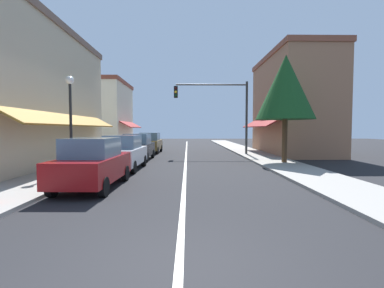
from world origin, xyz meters
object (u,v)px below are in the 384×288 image
(parked_car_second_left, at_px, (123,153))
(traffic_signal_mast_arm, at_px, (221,104))
(tree_right_near, at_px, (286,87))
(parked_car_far_left, at_px, (150,143))
(street_lamp_left_near, at_px, (70,108))
(parked_car_third_left, at_px, (138,147))
(parked_car_nearest_left, at_px, (93,163))

(parked_car_second_left, relative_size, traffic_signal_mast_arm, 0.71)
(traffic_signal_mast_arm, xyz_separation_m, tree_right_near, (3.07, -5.77, 0.49))
(parked_car_second_left, bearing_deg, parked_car_far_left, 91.43)
(parked_car_far_left, height_order, street_lamp_left_near, street_lamp_left_near)
(parked_car_third_left, relative_size, tree_right_near, 0.65)
(parked_car_far_left, xyz_separation_m, tree_right_near, (9.02, -8.19, 3.63))
(parked_car_nearest_left, xyz_separation_m, parked_car_far_left, (0.03, 14.82, 0.00))
(street_lamp_left_near, relative_size, tree_right_near, 0.69)
(parked_car_nearest_left, xyz_separation_m, street_lamp_left_near, (-1.94, 2.92, 2.15))
(street_lamp_left_near, bearing_deg, parked_car_far_left, 80.57)
(parked_car_second_left, distance_m, parked_car_far_left, 10.34)
(parked_car_nearest_left, xyz_separation_m, parked_car_second_left, (0.05, 4.48, 0.00))
(traffic_signal_mast_arm, bearing_deg, tree_right_near, -61.97)
(parked_car_nearest_left, distance_m, tree_right_near, 11.79)
(parked_car_second_left, bearing_deg, tree_right_near, 14.80)
(parked_car_third_left, distance_m, street_lamp_left_near, 6.83)
(parked_car_second_left, relative_size, street_lamp_left_near, 0.93)
(tree_right_near, bearing_deg, parked_car_third_left, 164.72)
(parked_car_nearest_left, bearing_deg, parked_car_far_left, 91.09)
(parked_car_far_left, distance_m, tree_right_near, 12.71)
(parked_car_third_left, xyz_separation_m, traffic_signal_mast_arm, (6.01, 3.28, 3.14))
(traffic_signal_mast_arm, distance_m, street_lamp_left_near, 12.40)
(parked_car_second_left, xyz_separation_m, parked_car_third_left, (-0.08, 4.64, 0.00))
(parked_car_third_left, bearing_deg, tree_right_near, -14.09)
(parked_car_nearest_left, xyz_separation_m, traffic_signal_mast_arm, (5.98, 12.40, 3.14))
(parked_car_third_left, bearing_deg, traffic_signal_mast_arm, 29.85)
(parked_car_second_left, bearing_deg, street_lamp_left_near, -140.61)
(parked_car_nearest_left, relative_size, traffic_signal_mast_arm, 0.71)
(parked_car_nearest_left, distance_m, parked_car_third_left, 9.11)
(parked_car_second_left, relative_size, tree_right_near, 0.65)
(parked_car_nearest_left, height_order, traffic_signal_mast_arm, traffic_signal_mast_arm)
(traffic_signal_mast_arm, relative_size, street_lamp_left_near, 1.31)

